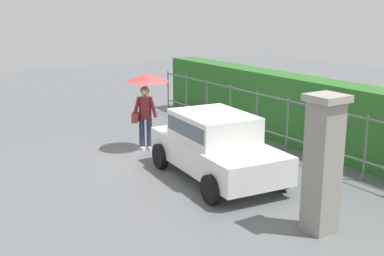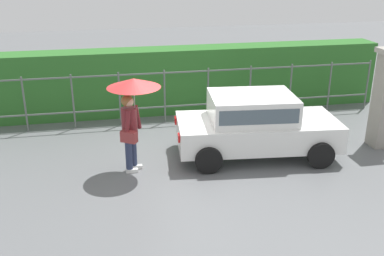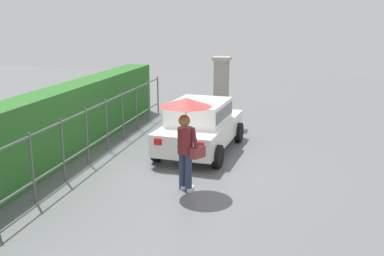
% 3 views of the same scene
% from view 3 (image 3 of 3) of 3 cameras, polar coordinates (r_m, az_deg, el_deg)
% --- Properties ---
extents(ground_plane, '(40.00, 40.00, 0.00)m').
position_cam_3_polar(ground_plane, '(11.17, -0.92, -5.22)').
color(ground_plane, slate).
extents(car, '(3.86, 2.15, 1.48)m').
position_cam_3_polar(car, '(12.28, 1.10, 0.52)').
color(car, white).
rests_on(car, ground).
extents(pedestrian, '(1.13, 1.13, 2.07)m').
position_cam_3_polar(pedestrian, '(9.36, -0.78, 1.05)').
color(pedestrian, '#2D3856').
rests_on(pedestrian, ground).
extents(gate_pillar, '(0.60, 0.60, 2.42)m').
position_cam_3_polar(gate_pillar, '(15.30, 3.87, 4.94)').
color(gate_pillar, gray).
rests_on(gate_pillar, ground).
extents(fence_section, '(11.22, 0.05, 1.50)m').
position_cam_3_polar(fence_section, '(12.06, -12.39, 0.04)').
color(fence_section, '#59605B').
rests_on(fence_section, ground).
extents(hedge_row, '(12.17, 0.90, 1.90)m').
position_cam_3_polar(hedge_row, '(12.46, -16.37, 0.83)').
color(hedge_row, '#2D6B28').
rests_on(hedge_row, ground).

